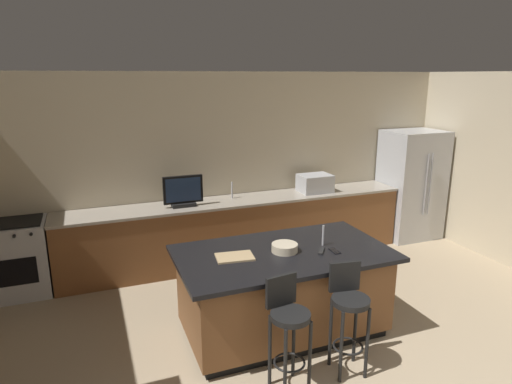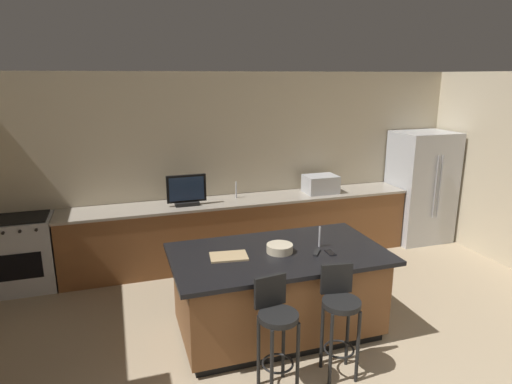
% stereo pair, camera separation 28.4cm
% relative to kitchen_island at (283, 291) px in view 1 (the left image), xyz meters
% --- Properties ---
extents(wall_back, '(7.36, 0.12, 2.68)m').
position_rel_kitchen_island_xyz_m(wall_back, '(0.25, 2.31, 0.88)').
color(wall_back, beige).
rests_on(wall_back, ground_plane).
extents(counter_back, '(5.02, 0.62, 0.92)m').
position_rel_kitchen_island_xyz_m(counter_back, '(0.20, 1.93, -0.00)').
color(counter_back, brown).
rests_on(counter_back, ground_plane).
extents(kitchen_island, '(2.16, 1.21, 0.90)m').
position_rel_kitchen_island_xyz_m(kitchen_island, '(0.00, 0.00, 0.00)').
color(kitchen_island, black).
rests_on(kitchen_island, ground_plane).
extents(refrigerator, '(0.91, 0.76, 1.77)m').
position_rel_kitchen_island_xyz_m(refrigerator, '(3.17, 1.87, 0.42)').
color(refrigerator, '#B7BABF').
rests_on(refrigerator, ground_plane).
extents(range_oven, '(0.80, 0.63, 0.94)m').
position_rel_kitchen_island_xyz_m(range_oven, '(-2.72, 1.93, 0.01)').
color(range_oven, '#B7BABF').
rests_on(range_oven, ground_plane).
extents(microwave, '(0.48, 0.36, 0.26)m').
position_rel_kitchen_island_xyz_m(microwave, '(1.40, 1.93, 0.59)').
color(microwave, '#B7BABF').
rests_on(microwave, counter_back).
extents(tv_monitor, '(0.53, 0.16, 0.42)m').
position_rel_kitchen_island_xyz_m(tv_monitor, '(-0.62, 1.88, 0.65)').
color(tv_monitor, black).
rests_on(tv_monitor, counter_back).
extents(sink_faucet_back, '(0.02, 0.02, 0.24)m').
position_rel_kitchen_island_xyz_m(sink_faucet_back, '(0.12, 2.03, 0.58)').
color(sink_faucet_back, '#B2B2B7').
rests_on(sink_faucet_back, counter_back).
extents(sink_faucet_island, '(0.02, 0.02, 0.22)m').
position_rel_kitchen_island_xyz_m(sink_faucet_island, '(0.45, 0.00, 0.55)').
color(sink_faucet_island, '#B2B2B7').
rests_on(sink_faucet_island, kitchen_island).
extents(bar_stool_left, '(0.34, 0.36, 1.00)m').
position_rel_kitchen_island_xyz_m(bar_stool_left, '(-0.32, -0.80, 0.15)').
color(bar_stool_left, black).
rests_on(bar_stool_left, ground_plane).
extents(bar_stool_right, '(0.34, 0.36, 1.02)m').
position_rel_kitchen_island_xyz_m(bar_stool_right, '(0.28, -0.79, 0.15)').
color(bar_stool_right, black).
rests_on(bar_stool_right, ground_plane).
extents(fruit_bowl, '(0.27, 0.27, 0.08)m').
position_rel_kitchen_island_xyz_m(fruit_bowl, '(0.01, -0.01, 0.48)').
color(fruit_bowl, beige).
rests_on(fruit_bowl, kitchen_island).
extents(cell_phone, '(0.08, 0.15, 0.01)m').
position_rel_kitchen_island_xyz_m(cell_phone, '(0.48, -0.19, 0.45)').
color(cell_phone, black).
rests_on(cell_phone, kitchen_island).
extents(tv_remote, '(0.14, 0.16, 0.02)m').
position_rel_kitchen_island_xyz_m(tv_remote, '(0.35, -0.15, 0.45)').
color(tv_remote, black).
rests_on(tv_remote, kitchen_island).
extents(cutting_board, '(0.39, 0.29, 0.02)m').
position_rel_kitchen_island_xyz_m(cutting_board, '(-0.51, 0.02, 0.45)').
color(cutting_board, tan).
rests_on(cutting_board, kitchen_island).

